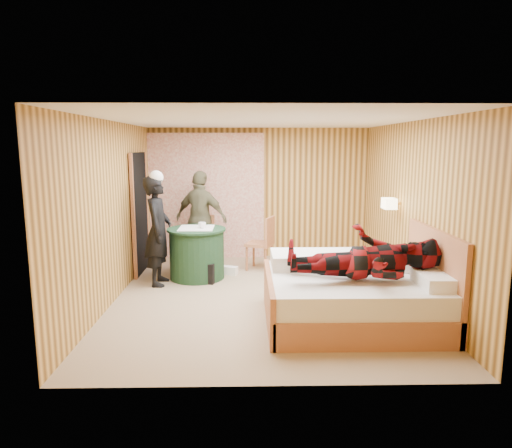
{
  "coord_description": "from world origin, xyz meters",
  "views": [
    {
      "loc": [
        -0.23,
        -6.33,
        2.15
      ],
      "look_at": [
        -0.1,
        0.12,
        1.05
      ],
      "focal_mm": 32.0,
      "sensor_mm": 36.0,
      "label": 1
    }
  ],
  "objects_px": {
    "wall_lamp": "(389,203)",
    "man_on_bed": "(366,246)",
    "chair_far": "(202,237)",
    "woman_standing": "(158,231)",
    "bed": "(356,295)",
    "round_table": "(197,253)",
    "chair_near": "(264,239)",
    "duffel_bag": "(199,271)",
    "nightstand": "(382,267)",
    "man_at_table": "(201,219)"
  },
  "relations": [
    {
      "from": "wall_lamp",
      "to": "man_on_bed",
      "type": "height_order",
      "value": "man_on_bed"
    },
    {
      "from": "chair_far",
      "to": "woman_standing",
      "type": "height_order",
      "value": "woman_standing"
    },
    {
      "from": "wall_lamp",
      "to": "bed",
      "type": "distance_m",
      "value": 1.88
    },
    {
      "from": "round_table",
      "to": "chair_near",
      "type": "bearing_deg",
      "value": 23.32
    },
    {
      "from": "duffel_bag",
      "to": "woman_standing",
      "type": "height_order",
      "value": "woman_standing"
    },
    {
      "from": "wall_lamp",
      "to": "woman_standing",
      "type": "bearing_deg",
      "value": 176.62
    },
    {
      "from": "round_table",
      "to": "chair_near",
      "type": "distance_m",
      "value": 1.22
    },
    {
      "from": "nightstand",
      "to": "chair_near",
      "type": "xyz_separation_m",
      "value": [
        -1.81,
        0.92,
        0.26
      ]
    },
    {
      "from": "woman_standing",
      "to": "man_on_bed",
      "type": "bearing_deg",
      "value": -123.63
    },
    {
      "from": "wall_lamp",
      "to": "nightstand",
      "type": "bearing_deg",
      "value": 114.71
    },
    {
      "from": "bed",
      "to": "chair_near",
      "type": "xyz_separation_m",
      "value": [
        -1.05,
        2.42,
        0.21
      ]
    },
    {
      "from": "bed",
      "to": "duffel_bag",
      "type": "distance_m",
      "value": 2.76
    },
    {
      "from": "chair_far",
      "to": "chair_near",
      "type": "xyz_separation_m",
      "value": [
        1.11,
        -0.26,
        0.01
      ]
    },
    {
      "from": "chair_near",
      "to": "round_table",
      "type": "bearing_deg",
      "value": -45.26
    },
    {
      "from": "woman_standing",
      "to": "man_on_bed",
      "type": "distance_m",
      "value": 3.32
    },
    {
      "from": "nightstand",
      "to": "woman_standing",
      "type": "xyz_separation_m",
      "value": [
        -3.49,
        0.11,
        0.57
      ]
    },
    {
      "from": "duffel_bag",
      "to": "woman_standing",
      "type": "xyz_separation_m",
      "value": [
        -0.61,
        -0.14,
        0.69
      ]
    },
    {
      "from": "chair_near",
      "to": "man_on_bed",
      "type": "relative_size",
      "value": 0.53
    },
    {
      "from": "chair_near",
      "to": "man_at_table",
      "type": "bearing_deg",
      "value": -84.31
    },
    {
      "from": "chair_near",
      "to": "wall_lamp",
      "type": "bearing_deg",
      "value": 82.73
    },
    {
      "from": "chair_far",
      "to": "man_at_table",
      "type": "height_order",
      "value": "man_at_table"
    },
    {
      "from": "man_at_table",
      "to": "man_on_bed",
      "type": "distance_m",
      "value": 3.7
    },
    {
      "from": "nightstand",
      "to": "man_on_bed",
      "type": "bearing_deg",
      "value": -112.89
    },
    {
      "from": "round_table",
      "to": "man_on_bed",
      "type": "distance_m",
      "value": 3.14
    },
    {
      "from": "bed",
      "to": "chair_far",
      "type": "height_order",
      "value": "bed"
    },
    {
      "from": "chair_near",
      "to": "woman_standing",
      "type": "xyz_separation_m",
      "value": [
        -1.68,
        -0.81,
        0.31
      ]
    },
    {
      "from": "nightstand",
      "to": "man_at_table",
      "type": "relative_size",
      "value": 0.33
    },
    {
      "from": "chair_near",
      "to": "woman_standing",
      "type": "distance_m",
      "value": 1.89
    },
    {
      "from": "wall_lamp",
      "to": "chair_near",
      "type": "bearing_deg",
      "value": 151.31
    },
    {
      "from": "man_at_table",
      "to": "man_on_bed",
      "type": "height_order",
      "value": "man_on_bed"
    },
    {
      "from": "woman_standing",
      "to": "chair_near",
      "type": "bearing_deg",
      "value": -64.21
    },
    {
      "from": "nightstand",
      "to": "woman_standing",
      "type": "bearing_deg",
      "value": 178.11
    },
    {
      "from": "wall_lamp",
      "to": "man_at_table",
      "type": "bearing_deg",
      "value": 155.9
    },
    {
      "from": "bed",
      "to": "man_at_table",
      "type": "relative_size",
      "value": 1.24
    },
    {
      "from": "bed",
      "to": "round_table",
      "type": "bearing_deg",
      "value": 138.24
    },
    {
      "from": "nightstand",
      "to": "round_table",
      "type": "xyz_separation_m",
      "value": [
        -2.93,
        0.44,
        0.14
      ]
    },
    {
      "from": "chair_far",
      "to": "duffel_bag",
      "type": "relative_size",
      "value": 1.62
    },
    {
      "from": "nightstand",
      "to": "chair_far",
      "type": "relative_size",
      "value": 0.61
    },
    {
      "from": "wall_lamp",
      "to": "woman_standing",
      "type": "height_order",
      "value": "woman_standing"
    },
    {
      "from": "duffel_bag",
      "to": "woman_standing",
      "type": "distance_m",
      "value": 0.93
    },
    {
      "from": "duffel_bag",
      "to": "man_on_bed",
      "type": "xyz_separation_m",
      "value": [
        2.16,
        -1.98,
        0.85
      ]
    },
    {
      "from": "wall_lamp",
      "to": "bed",
      "type": "height_order",
      "value": "wall_lamp"
    },
    {
      "from": "chair_far",
      "to": "man_at_table",
      "type": "distance_m",
      "value": 0.33
    },
    {
      "from": "man_at_table",
      "to": "chair_near",
      "type": "bearing_deg",
      "value": -171.81
    },
    {
      "from": "chair_near",
      "to": "man_at_table",
      "type": "height_order",
      "value": "man_at_table"
    },
    {
      "from": "round_table",
      "to": "man_on_bed",
      "type": "relative_size",
      "value": 0.54
    },
    {
      "from": "chair_near",
      "to": "man_on_bed",
      "type": "xyz_separation_m",
      "value": [
        1.08,
        -2.65,
        0.46
      ]
    },
    {
      "from": "round_table",
      "to": "wall_lamp",
      "type": "bearing_deg",
      "value": -10.17
    },
    {
      "from": "chair_far",
      "to": "woman_standing",
      "type": "relative_size",
      "value": 0.54
    },
    {
      "from": "round_table",
      "to": "woman_standing",
      "type": "relative_size",
      "value": 0.56
    }
  ]
}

